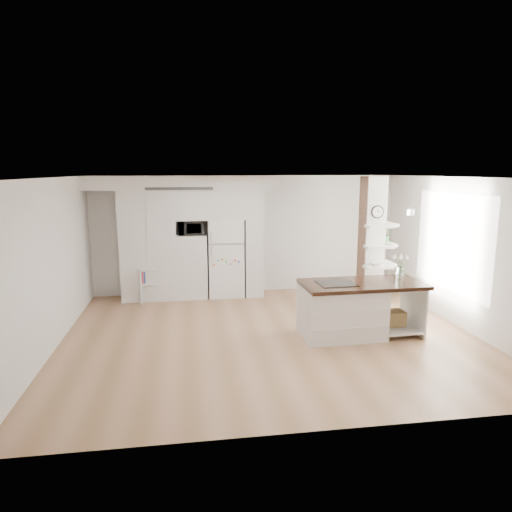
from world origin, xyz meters
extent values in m
cube|color=tan|center=(0.00, 0.00, 0.00)|extent=(7.00, 6.00, 0.01)
cube|color=white|center=(0.00, 0.00, 2.70)|extent=(7.00, 6.00, 0.04)
cube|color=silver|center=(0.00, 3.00, 1.35)|extent=(7.00, 0.04, 2.70)
cube|color=silver|center=(0.00, -3.00, 1.35)|extent=(7.00, 0.04, 2.70)
cube|color=silver|center=(-3.50, 0.00, 1.35)|extent=(0.04, 6.00, 2.70)
cube|color=silver|center=(3.50, 0.00, 1.35)|extent=(0.04, 6.00, 2.70)
cube|color=silver|center=(-2.20, 2.67, 1.20)|extent=(1.20, 0.65, 2.40)
cube|color=silver|center=(-1.27, 2.67, 0.71)|extent=(0.65, 0.65, 1.42)
cube|color=silver|center=(-1.27, 2.67, 2.08)|extent=(0.65, 0.65, 0.65)
cube|color=silver|center=(-0.53, 2.67, 2.08)|extent=(0.85, 0.65, 0.65)
cube|color=silver|center=(0.10, 2.67, 1.20)|extent=(0.40, 0.65, 2.40)
cube|color=silver|center=(-1.50, 2.65, 2.55)|extent=(4.00, 0.70, 0.30)
cube|color=#262626|center=(-1.50, 2.31, 2.44)|extent=(1.40, 0.04, 0.06)
cube|color=white|center=(-0.53, 2.68, 0.88)|extent=(0.78, 0.66, 1.75)
cube|color=#B2B2B7|center=(-0.53, 2.34, 1.24)|extent=(0.78, 0.01, 0.03)
cube|color=silver|center=(2.30, 1.20, 1.35)|extent=(0.40, 0.40, 2.70)
cube|color=#A06E59|center=(2.09, 1.20, 1.35)|extent=(0.02, 0.40, 2.70)
cube|color=#A06E59|center=(2.30, 1.41, 1.35)|extent=(0.40, 0.02, 2.70)
cylinder|color=black|center=(2.30, 0.99, 2.02)|extent=(0.25, 0.03, 0.25)
cylinder|color=white|center=(2.30, 0.98, 2.02)|extent=(0.21, 0.01, 0.21)
plane|color=white|center=(3.48, 0.30, 1.50)|extent=(0.00, 2.40, 2.40)
cylinder|color=white|center=(1.70, 0.15, 2.12)|extent=(0.12, 0.12, 0.10)
cube|color=silver|center=(1.21, -0.22, 0.44)|extent=(1.37, 0.92, 0.87)
cube|color=silver|center=(2.20, -0.19, 0.11)|extent=(0.75, 0.90, 0.04)
cube|color=silver|center=(2.54, -0.18, 0.44)|extent=(0.06, 0.88, 0.87)
cube|color=black|center=(1.57, -0.21, 0.90)|extent=(2.10, 1.04, 0.06)
cube|color=black|center=(1.11, -0.22, 0.94)|extent=(0.64, 0.54, 0.01)
cube|color=olive|center=(2.14, -0.19, 0.26)|extent=(0.42, 0.32, 0.26)
cylinder|color=white|center=(2.30, -0.08, 1.04)|extent=(0.12, 0.12, 0.22)
cube|color=silver|center=(-2.43, 2.38, 0.38)|extent=(0.17, 0.35, 0.75)
cube|color=silver|center=(-1.88, 2.62, 0.38)|extent=(0.17, 0.35, 0.75)
cube|color=silver|center=(-2.15, 2.50, 0.74)|extent=(0.73, 0.59, 0.03)
cube|color=silver|center=(-2.15, 2.50, 0.41)|extent=(0.70, 0.57, 0.03)
sphere|color=white|center=(-2.07, 2.53, 0.18)|extent=(0.37, 0.37, 0.37)
imported|color=#317B37|center=(1.98, 1.46, 0.22)|extent=(0.27, 0.23, 0.43)
imported|color=#317B37|center=(1.85, 0.97, 0.26)|extent=(0.38, 0.38, 0.52)
imported|color=#2D2D2D|center=(-1.27, 2.62, 1.57)|extent=(0.54, 0.37, 0.30)
imported|color=#317B37|center=(2.63, 1.30, 1.52)|extent=(0.27, 0.23, 0.30)
imported|color=white|center=(2.30, 0.90, 1.00)|extent=(0.22, 0.22, 0.05)
camera|label=1|loc=(-1.36, -7.40, 2.81)|focal=32.00mm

